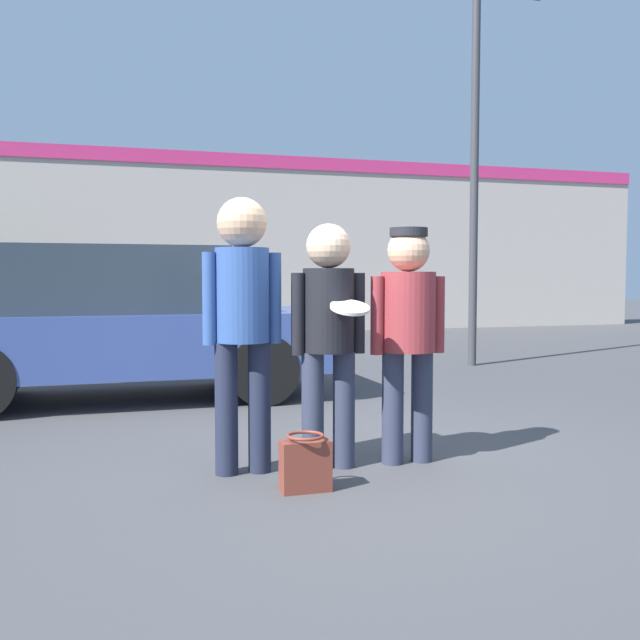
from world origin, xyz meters
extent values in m
plane|color=#3F3F42|center=(0.00, 0.00, 0.00)|extent=(56.00, 56.00, 0.00)
cube|color=#B2A89E|center=(0.00, 11.57, 2.04)|extent=(24.00, 0.18, 4.07)
cube|color=#CC2D6B|center=(0.00, 11.46, 3.92)|extent=(24.00, 0.04, 0.30)
cylinder|color=#1E2338|center=(-0.85, -0.03, 0.43)|extent=(0.15, 0.15, 0.87)
cylinder|color=#1E2338|center=(-0.63, -0.03, 0.43)|extent=(0.15, 0.15, 0.87)
cylinder|color=#2D4C8C|center=(-0.74, -0.03, 1.17)|extent=(0.35, 0.35, 0.61)
cylinder|color=#2D4C8C|center=(-0.96, -0.03, 1.15)|extent=(0.09, 0.09, 0.60)
cylinder|color=#2D4C8C|center=(-0.53, -0.03, 1.15)|extent=(0.09, 0.09, 0.60)
sphere|color=tan|center=(-0.74, -0.03, 1.64)|extent=(0.32, 0.32, 0.32)
cylinder|color=#2D3347|center=(-0.28, -0.08, 0.39)|extent=(0.15, 0.15, 0.79)
cylinder|color=#2D3347|center=(-0.06, -0.08, 0.39)|extent=(0.15, 0.15, 0.79)
cylinder|color=black|center=(-0.17, -0.08, 1.07)|extent=(0.34, 0.34, 0.56)
cylinder|color=black|center=(-0.38, -0.08, 1.05)|extent=(0.09, 0.09, 0.54)
cylinder|color=black|center=(0.04, -0.08, 1.05)|extent=(0.09, 0.09, 0.54)
sphere|color=#DBB28E|center=(-0.17, -0.08, 1.50)|extent=(0.30, 0.30, 0.30)
cylinder|color=silver|center=(-0.11, -0.33, 1.10)|extent=(0.25, 0.25, 0.10)
cylinder|color=#2D3347|center=(0.29, -0.10, 0.39)|extent=(0.15, 0.15, 0.78)
cylinder|color=#2D3347|center=(0.51, -0.10, 0.39)|extent=(0.15, 0.15, 0.78)
cylinder|color=maroon|center=(0.40, -0.10, 1.05)|extent=(0.38, 0.38, 0.55)
cylinder|color=maroon|center=(0.17, -0.10, 1.03)|extent=(0.09, 0.09, 0.53)
cylinder|color=maroon|center=(0.63, -0.10, 1.03)|extent=(0.09, 0.09, 0.53)
sphere|color=tan|center=(0.40, -0.10, 1.47)|extent=(0.29, 0.29, 0.29)
cylinder|color=black|center=(0.40, -0.10, 1.60)|extent=(0.26, 0.26, 0.06)
cube|color=#334784|center=(-1.40, 3.14, 0.61)|extent=(4.25, 1.75, 0.62)
cube|color=#28333D|center=(-1.49, 3.14, 1.26)|extent=(2.21, 1.51, 0.68)
cylinder|color=black|center=(-0.08, 3.91, 0.36)|extent=(0.72, 0.22, 0.72)
cylinder|color=black|center=(-0.08, 2.36, 0.36)|extent=(0.72, 0.22, 0.72)
cylinder|color=#38383D|center=(3.53, 4.62, 2.84)|extent=(0.12, 0.12, 5.69)
cube|color=brown|center=(-0.46, -0.53, 0.15)|extent=(0.30, 0.14, 0.31)
torus|color=brown|center=(-0.46, -0.53, 0.34)|extent=(0.23, 0.23, 0.02)
camera|label=1|loc=(-1.61, -4.60, 1.29)|focal=40.00mm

